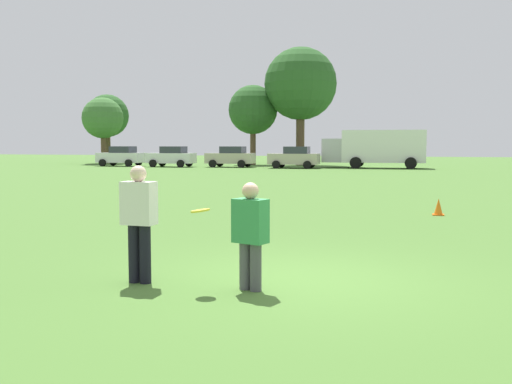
# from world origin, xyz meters

# --- Properties ---
(ground_plane) EXTENTS (177.87, 177.87, 0.00)m
(ground_plane) POSITION_xyz_m (0.00, 0.00, 0.00)
(ground_plane) COLOR #47702D
(player_thrower) EXTENTS (0.48, 0.29, 1.71)m
(player_thrower) POSITION_xyz_m (-2.22, -0.85, 0.96)
(player_thrower) COLOR black
(player_thrower) RESTS_ON ground
(player_defender) EXTENTS (0.52, 0.40, 1.49)m
(player_defender) POSITION_xyz_m (-0.55, -0.82, 0.83)
(player_defender) COLOR #4C4C51
(player_defender) RESTS_ON ground
(frisbee) EXTENTS (0.27, 0.27, 0.07)m
(frisbee) POSITION_xyz_m (-1.24, -0.95, 1.10)
(frisbee) COLOR yellow
(traffic_cone) EXTENTS (0.32, 0.32, 0.48)m
(traffic_cone) POSITION_xyz_m (2.18, 8.77, 0.23)
(traffic_cone) COLOR #D8590C
(traffic_cone) RESTS_ON ground
(parked_car_near_left) EXTENTS (4.23, 2.28, 1.82)m
(parked_car_near_left) POSITION_xyz_m (-24.84, 39.39, 0.92)
(parked_car_near_left) COLOR silver
(parked_car_near_left) RESTS_ON ground
(parked_car_mid_left) EXTENTS (4.23, 2.28, 1.82)m
(parked_car_mid_left) POSITION_xyz_m (-19.68, 39.13, 0.92)
(parked_car_mid_left) COLOR silver
(parked_car_mid_left) RESTS_ON ground
(parked_car_center) EXTENTS (4.23, 2.28, 1.82)m
(parked_car_center) POSITION_xyz_m (-14.42, 39.99, 0.92)
(parked_car_center) COLOR #B7AD99
(parked_car_center) RESTS_ON ground
(parked_car_mid_right) EXTENTS (4.23, 2.28, 1.82)m
(parked_car_mid_right) POSITION_xyz_m (-8.53, 39.20, 0.92)
(parked_car_mid_right) COLOR #B7AD99
(parked_car_mid_right) RESTS_ON ground
(box_truck) EXTENTS (8.55, 3.12, 3.18)m
(box_truck) POSITION_xyz_m (-1.99, 41.42, 1.75)
(box_truck) COLOR white
(box_truck) RESTS_ON ground
(tree_west_oak) EXTENTS (4.47, 4.47, 7.26)m
(tree_west_oak) POSITION_xyz_m (-30.38, 46.63, 4.99)
(tree_west_oak) COLOR brown
(tree_west_oak) RESTS_ON ground
(tree_west_maple) EXTENTS (4.15, 4.15, 6.74)m
(tree_west_maple) POSITION_xyz_m (-29.49, 44.17, 4.64)
(tree_west_maple) COLOR brown
(tree_west_maple) RESTS_ON ground
(tree_center_elm) EXTENTS (4.77, 4.77, 7.76)m
(tree_center_elm) POSITION_xyz_m (-14.21, 46.21, 5.34)
(tree_center_elm) COLOR brown
(tree_center_elm) RESTS_ON ground
(tree_east_birch) EXTENTS (6.89, 6.89, 11.20)m
(tree_east_birch) POSITION_xyz_m (-9.52, 46.33, 7.70)
(tree_east_birch) COLOR brown
(tree_east_birch) RESTS_ON ground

